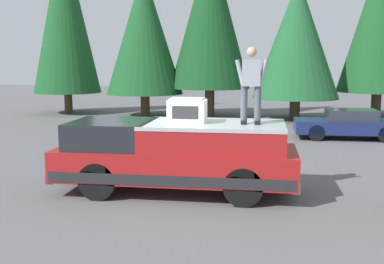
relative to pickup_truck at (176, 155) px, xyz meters
The scene contains 10 objects.
ground_plane 0.88m from the pickup_truck, 10.79° to the right, with size 90.00×90.00×0.00m, color #565659.
pickup_truck is the anchor object (origin of this frame).
compressor_unit 1.09m from the pickup_truck, 92.37° to the right, with size 0.65×0.84×0.56m.
person_on_truck_bed 2.39m from the pickup_truck, 92.29° to the right, with size 0.29×0.72×1.69m.
parked_car_navy 9.98m from the pickup_truck, 32.23° to the right, with size 1.64×4.10×1.16m.
conifer_far_left 18.78m from the pickup_truck, 26.42° to the right, with size 4.34×4.34×9.21m.
conifer_left 15.14m from the pickup_truck, 14.19° to the right, with size 4.42×4.42×7.17m.
conifer_center_left 15.88m from the pickup_truck, ahead, with size 4.36×4.36×9.42m.
conifer_center_right 15.81m from the pickup_truck, 16.91° to the left, with size 4.19×4.19×7.92m.
conifer_right 18.70m from the pickup_truck, 30.95° to the left, with size 3.83×3.83×10.37m.
Camera 1 is at (-10.59, -1.92, 3.04)m, focal length 43.81 mm.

